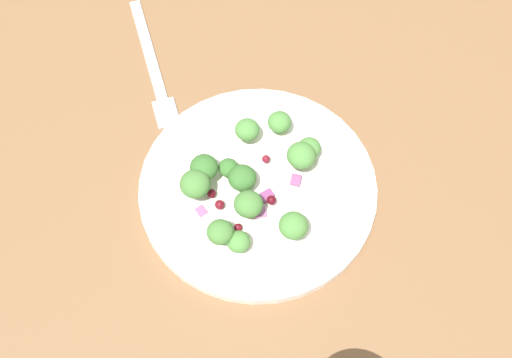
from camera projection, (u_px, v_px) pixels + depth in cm
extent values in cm
cube|color=brown|center=(266.00, 208.00, 63.33)|extent=(180.00, 180.00, 2.00)
cylinder|color=white|center=(256.00, 189.00, 62.55)|extent=(23.58, 23.58, 1.20)
torus|color=white|center=(256.00, 186.00, 62.03)|extent=(22.69, 22.69, 1.00)
cylinder|color=white|center=(256.00, 186.00, 61.94)|extent=(13.67, 13.67, 0.20)
cylinder|color=#8EB77A|center=(247.00, 136.00, 63.78)|extent=(0.93, 0.93, 0.93)
ellipsoid|color=#4C843D|center=(247.00, 130.00, 62.80)|extent=(2.49, 2.49, 1.87)
cylinder|color=#ADD18E|center=(249.00, 210.00, 59.57)|extent=(1.03, 1.03, 1.03)
ellipsoid|color=#477A38|center=(248.00, 204.00, 58.48)|extent=(2.75, 2.75, 2.06)
cylinder|color=#ADD18E|center=(196.00, 190.00, 60.42)|extent=(1.10, 1.10, 1.10)
ellipsoid|color=#477A38|center=(195.00, 184.00, 59.26)|extent=(2.95, 2.95, 2.21)
cylinder|color=#ADD18E|center=(309.00, 153.00, 63.27)|extent=(0.87, 0.87, 0.87)
ellipsoid|color=#4C843D|center=(309.00, 148.00, 62.36)|extent=(2.31, 2.31, 1.73)
cylinder|color=#ADD18E|center=(289.00, 233.00, 58.41)|extent=(1.03, 1.03, 1.03)
ellipsoid|color=#4C843D|center=(289.00, 228.00, 57.33)|extent=(2.74, 2.74, 2.05)
cylinder|color=#9EC684|center=(300.00, 162.00, 61.93)|extent=(1.07, 1.07, 1.07)
ellipsoid|color=#4C843D|center=(301.00, 155.00, 60.80)|extent=(2.85, 2.85, 2.14)
cylinder|color=#8EB77A|center=(221.00, 237.00, 58.30)|extent=(0.94, 0.94, 0.94)
ellipsoid|color=#477A38|center=(220.00, 232.00, 57.31)|extent=(2.50, 2.50, 1.87)
cylinder|color=#ADD18E|center=(239.00, 246.00, 58.38)|extent=(0.81, 0.81, 0.81)
ellipsoid|color=#4C843D|center=(239.00, 242.00, 57.52)|extent=(2.16, 2.16, 1.62)
cylinder|color=#ADD18E|center=(229.00, 172.00, 62.07)|extent=(0.75, 0.75, 0.75)
ellipsoid|color=#386B2D|center=(228.00, 168.00, 61.28)|extent=(1.99, 1.99, 1.49)
cylinder|color=#ADD18E|center=(205.00, 174.00, 61.46)|extent=(1.03, 1.03, 1.03)
ellipsoid|color=#386B2D|center=(204.00, 167.00, 60.38)|extent=(2.75, 2.75, 2.06)
cylinder|color=#8EB77A|center=(242.00, 184.00, 61.45)|extent=(1.03, 1.03, 1.03)
ellipsoid|color=#386B2D|center=(242.00, 178.00, 60.36)|extent=(2.75, 2.75, 2.06)
cylinder|color=#8EB77A|center=(279.00, 128.00, 64.55)|extent=(0.91, 0.91, 0.91)
ellipsoid|color=#4C843D|center=(279.00, 122.00, 63.59)|extent=(2.42, 2.42, 1.81)
sphere|color=#4C0A14|center=(275.00, 198.00, 60.24)|extent=(0.92, 0.92, 0.92)
sphere|color=#4C0A14|center=(212.00, 194.00, 60.76)|extent=(0.88, 0.88, 0.88)
sphere|color=maroon|center=(266.00, 159.00, 62.49)|extent=(0.81, 0.81, 0.81)
sphere|color=maroon|center=(220.00, 205.00, 60.26)|extent=(0.94, 0.94, 0.94)
sphere|color=maroon|center=(238.00, 228.00, 59.22)|extent=(0.81, 0.81, 0.81)
cube|color=#A35B93|center=(201.00, 212.00, 60.41)|extent=(1.07, 0.92, 0.48)
cube|color=#843D75|center=(265.00, 199.00, 60.71)|extent=(0.99, 1.31, 0.49)
cube|color=#934C84|center=(295.00, 179.00, 61.86)|extent=(1.49, 1.48, 0.49)
cube|color=#A35B93|center=(260.00, 213.00, 60.31)|extent=(1.37, 1.43, 0.52)
cube|color=silver|center=(148.00, 48.00, 71.65)|extent=(14.84, 4.82, 0.50)
cube|color=silver|center=(166.00, 112.00, 67.39)|extent=(4.08, 3.20, 0.50)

